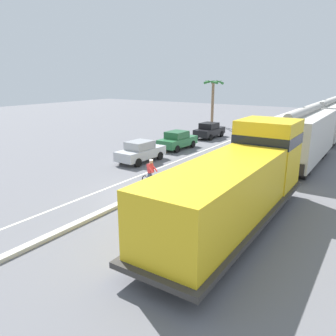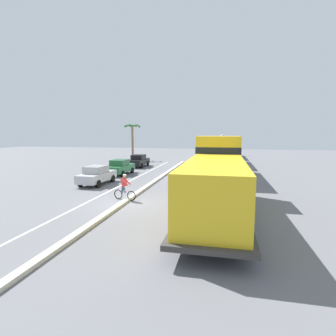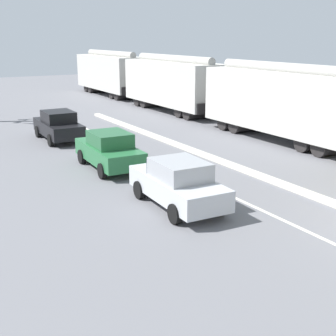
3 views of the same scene
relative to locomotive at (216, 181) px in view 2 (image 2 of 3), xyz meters
The scene contains 12 objects.
ground_plane 6.06m from the locomotive, behind, with size 120.00×120.00×0.00m, color slate.
median_curb 9.08m from the locomotive, 129.99° to the left, with size 0.36×36.00×0.16m, color beige.
lane_stripe 10.77m from the locomotive, 139.96° to the left, with size 0.14×36.00×0.01m, color silver.
locomotive is the anchor object (origin of this frame).
hopper_car_lead 12.16m from the locomotive, 90.00° to the left, with size 2.90×10.60×4.18m.
hopper_car_middle 23.76m from the locomotive, 90.00° to the left, with size 2.90×10.60×4.18m.
hopper_car_trailing 35.36m from the locomotive, 90.00° to the left, with size 2.90×10.60×4.18m.
parked_car_silver 12.03m from the locomotive, 149.48° to the left, with size 1.96×4.26×1.62m.
parked_car_green 15.62m from the locomotive, 132.06° to the left, with size 1.95×4.26×1.62m.
parked_car_black 21.11m from the locomotive, 120.13° to the left, with size 1.90×4.23×1.62m.
cyclist 6.28m from the locomotive, 165.62° to the left, with size 1.68×0.57×1.71m.
palm_tree_near 30.77m from the locomotive, 118.44° to the left, with size 2.56×2.75×6.08m.
Camera 2 is at (6.12, -15.26, 4.39)m, focal length 28.00 mm.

